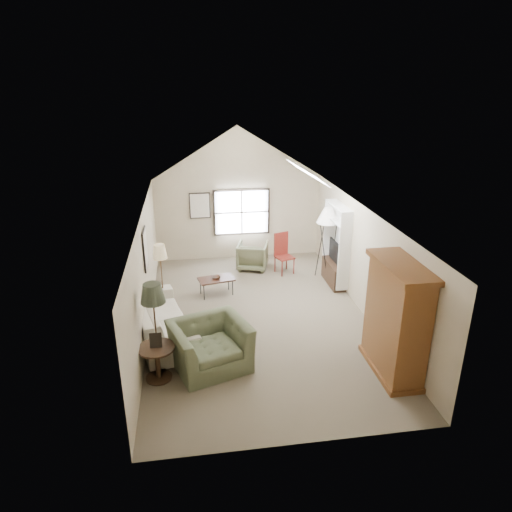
{
  "coord_description": "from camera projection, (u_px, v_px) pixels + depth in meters",
  "views": [
    {
      "loc": [
        -1.48,
        -9.3,
        5.23
      ],
      "look_at": [
        0.0,
        0.4,
        1.4
      ],
      "focal_mm": 32.0,
      "sensor_mm": 36.0,
      "label": 1
    }
  ],
  "objects": [
    {
      "name": "skylight",
      "position": [
        308.0,
        172.0,
        10.52
      ],
      "size": [
        0.8,
        1.2,
        0.52
      ],
      "primitive_type": null,
      "color": "white",
      "rests_on": "room_shell"
    },
    {
      "name": "tripod_lamp",
      "position": [
        326.0,
        243.0,
        12.49
      ],
      "size": [
        0.65,
        0.65,
        2.05
      ],
      "primitive_type": null,
      "rotation": [
        0.0,
        0.0,
        -0.1
      ],
      "color": "silver",
      "rests_on": "ground"
    },
    {
      "name": "side_table",
      "position": [
        158.0,
        363.0,
        8.4
      ],
      "size": [
        0.82,
        0.82,
        0.68
      ],
      "primitive_type": "cylinder",
      "rotation": [
        0.0,
        0.0,
        0.25
      ],
      "color": "#382317",
      "rests_on": "ground"
    },
    {
      "name": "side_chair",
      "position": [
        285.0,
        254.0,
        12.94
      ],
      "size": [
        0.58,
        0.58,
        1.17
      ],
      "primitive_type": "cube",
      "rotation": [
        0.0,
        0.0,
        0.34
      ],
      "color": "maroon",
      "rests_on": "ground"
    },
    {
      "name": "armchair_near",
      "position": [
        210.0,
        346.0,
        8.73
      ],
      "size": [
        1.72,
        1.61,
        0.91
      ],
      "primitive_type": "imported",
      "rotation": [
        0.0,
        0.0,
        0.32
      ],
      "color": "#555E42",
      "rests_on": "ground"
    },
    {
      "name": "room_shell",
      "position": [
        259.0,
        182.0,
        9.51
      ],
      "size": [
        5.01,
        8.01,
        4.0
      ],
      "color": "brown",
      "rests_on": "ground"
    },
    {
      "name": "wall_art",
      "position": [
        174.0,
        226.0,
        11.57
      ],
      "size": [
        1.97,
        3.71,
        0.88
      ],
      "color": "black",
      "rests_on": "room_shell"
    },
    {
      "name": "dark_lamp",
      "position": [
        156.0,
        329.0,
        8.37
      ],
      "size": [
        0.55,
        0.55,
        1.88
      ],
      "primitive_type": null,
      "rotation": [
        0.0,
        0.0,
        0.25
      ],
      "color": "#262B1E",
      "rests_on": "ground"
    },
    {
      "name": "bowl",
      "position": [
        216.0,
        277.0,
        11.64
      ],
      "size": [
        0.26,
        0.26,
        0.05
      ],
      "primitive_type": "imported",
      "rotation": [
        0.0,
        0.0,
        0.21
      ],
      "color": "#372416",
      "rests_on": "coffee_table"
    },
    {
      "name": "media_console",
      "position": [
        334.0,
        273.0,
        12.36
      ],
      "size": [
        0.34,
        1.18,
        0.6
      ],
      "primitive_type": "cube",
      "color": "#382316",
      "rests_on": "ground"
    },
    {
      "name": "armchair_far",
      "position": [
        253.0,
        256.0,
        13.33
      ],
      "size": [
        1.05,
        1.07,
        0.79
      ],
      "primitive_type": "imported",
      "rotation": [
        0.0,
        0.0,
        2.86
      ],
      "color": "#5B6043",
      "rests_on": "ground"
    },
    {
      "name": "window",
      "position": [
        242.0,
        212.0,
        13.81
      ],
      "size": [
        1.72,
        0.08,
        1.42
      ],
      "primitive_type": "cube",
      "color": "black",
      "rests_on": "room_shell"
    },
    {
      "name": "tv_alcove",
      "position": [
        337.0,
        244.0,
        12.06
      ],
      "size": [
        0.32,
        1.3,
        2.1
      ],
      "primitive_type": "cube",
      "color": "white",
      "rests_on": "ground"
    },
    {
      "name": "sofa",
      "position": [
        161.0,
        318.0,
        9.86
      ],
      "size": [
        1.69,
        2.88,
        0.79
      ],
      "primitive_type": "imported",
      "rotation": [
        0.0,
        0.0,
        1.82
      ],
      "color": "beige",
      "rests_on": "ground"
    },
    {
      "name": "coffee_table",
      "position": [
        217.0,
        287.0,
        11.74
      ],
      "size": [
        0.98,
        0.67,
        0.46
      ],
      "primitive_type": "cube",
      "rotation": [
        0.0,
        0.0,
        0.21
      ],
      "color": "#381E17",
      "rests_on": "ground"
    },
    {
      "name": "tv_panel",
      "position": [
        335.0,
        252.0,
        12.14
      ],
      "size": [
        0.05,
        0.9,
        0.55
      ],
      "primitive_type": "cube",
      "color": "black",
      "rests_on": "media_console"
    },
    {
      "name": "armoire",
      "position": [
        396.0,
        319.0,
        8.37
      ],
      "size": [
        0.6,
        1.5,
        2.2
      ],
      "primitive_type": "cube",
      "color": "brown",
      "rests_on": "ground"
    },
    {
      "name": "tan_lamp",
      "position": [
        162.0,
        277.0,
        10.8
      ],
      "size": [
        0.41,
        0.41,
        1.69
      ],
      "primitive_type": null,
      "rotation": [
        0.0,
        0.0,
        0.25
      ],
      "color": "tan",
      "rests_on": "ground"
    }
  ]
}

